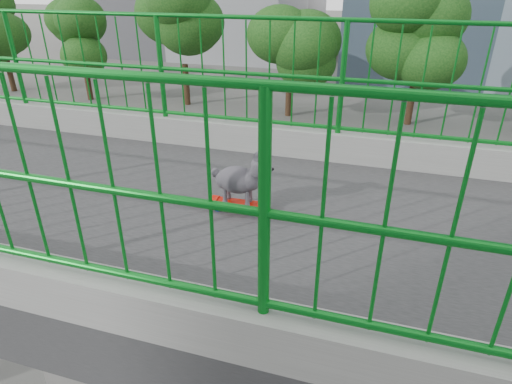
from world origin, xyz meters
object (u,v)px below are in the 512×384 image
at_px(car_2, 150,175).
at_px(car_5, 59,258).
at_px(car_3, 26,134).
at_px(car_4, 464,157).
at_px(car_7, 354,204).
at_px(poodle, 241,178).
at_px(car_6, 500,272).
at_px(skateboard, 238,204).
at_px(car_1, 54,202).

height_order(car_2, car_5, car_2).
distance_m(car_3, car_4, 23.73).
xyz_separation_m(car_4, car_7, (6.40, -4.68, -0.04)).
bearing_deg(poodle, car_6, 148.71).
distance_m(car_2, car_4, 15.13).
relative_size(skateboard, car_5, 0.11).
height_order(car_5, car_7, car_7).
bearing_deg(poodle, car_1, -131.87).
bearing_deg(poodle, car_2, -147.63).
distance_m(car_2, car_3, 10.32).
height_order(car_3, car_4, car_4).
height_order(poodle, car_5, poodle).
bearing_deg(car_4, car_2, 115.03).
distance_m(car_4, car_5, 18.51).
relative_size(poodle, car_6, 0.09).
distance_m(poodle, car_1, 15.91).
xyz_separation_m(skateboard, car_5, (-5.97, -8.26, -6.33)).
height_order(car_4, car_7, car_4).
height_order(car_6, car_7, car_6).
relative_size(car_1, car_7, 0.76).
distance_m(skateboard, car_4, 20.43).
bearing_deg(car_2, car_4, -64.97).
relative_size(skateboard, poodle, 0.95).
relative_size(poodle, car_4, 0.11).
height_order(car_1, car_5, car_5).
bearing_deg(car_4, car_6, 179.69).
height_order(poodle, car_6, poodle).
bearing_deg(poodle, car_7, 175.63).
distance_m(poodle, car_4, 20.50).
xyz_separation_m(poodle, car_4, (-18.76, 5.08, -6.51)).
height_order(car_1, car_4, car_4).
distance_m(skateboard, car_3, 24.94).
bearing_deg(car_6, car_1, -90.00).
xyz_separation_m(car_5, car_6, (-3.20, 13.32, 0.08)).
xyz_separation_m(car_3, car_4, (-3.20, 23.52, 0.13)).
distance_m(poodle, car_7, 14.00).
height_order(car_3, car_5, car_5).
relative_size(car_2, car_3, 1.24).
bearing_deg(poodle, car_3, -132.70).
bearing_deg(car_7, car_1, 105.45).
bearing_deg(car_2, car_7, -90.00).
bearing_deg(car_3, car_2, -108.07).
bearing_deg(skateboard, car_7, 175.50).
bearing_deg(car_7, car_5, 126.39).
relative_size(skateboard, car_1, 0.13).
height_order(car_1, car_7, car_7).
height_order(car_1, car_6, car_6).
height_order(car_1, car_2, car_2).
xyz_separation_m(car_2, car_7, (0.00, 9.02, -0.03)).
distance_m(car_3, car_6, 24.32).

